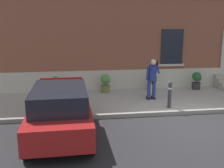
# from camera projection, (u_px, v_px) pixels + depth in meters

# --- Properties ---
(ground_plane) EXTENTS (80.00, 80.00, 0.00)m
(ground_plane) POSITION_uv_depth(u_px,v_px,m) (189.00, 124.00, 8.95)
(ground_plane) COLOR #232326
(sidewalk) EXTENTS (24.00, 3.60, 0.15)m
(sidewalk) POSITION_uv_depth(u_px,v_px,m) (163.00, 99.00, 11.64)
(sidewalk) COLOR #99968E
(sidewalk) RESTS_ON ground
(curb_edge) EXTENTS (24.00, 0.12, 0.15)m
(curb_edge) POSITION_uv_depth(u_px,v_px,m) (179.00, 113.00, 9.84)
(curb_edge) COLOR gray
(curb_edge) RESTS_ON ground
(building_facade) EXTENTS (24.00, 1.52, 7.50)m
(building_facade) POSITION_uv_depth(u_px,v_px,m) (150.00, 15.00, 13.23)
(building_facade) COLOR brown
(building_facade) RESTS_ON ground
(hatchback_car_red) EXTENTS (1.84, 4.09, 1.50)m
(hatchback_car_red) POSITION_uv_depth(u_px,v_px,m) (60.00, 110.00, 7.93)
(hatchback_car_red) COLOR maroon
(hatchback_car_red) RESTS_ON ground
(bollard_near_person) EXTENTS (0.15, 0.15, 1.04)m
(bollard_near_person) POSITION_uv_depth(u_px,v_px,m) (170.00, 94.00, 10.07)
(bollard_near_person) COLOR #333338
(bollard_near_person) RESTS_ON sidewalk
(bollard_far_left) EXTENTS (0.15, 0.15, 1.04)m
(bollard_far_left) POSITION_uv_depth(u_px,v_px,m) (77.00, 97.00, 9.59)
(bollard_far_left) COLOR #333338
(bollard_far_left) RESTS_ON sidewalk
(person_on_phone) EXTENTS (0.51, 0.52, 1.74)m
(person_on_phone) POSITION_uv_depth(u_px,v_px,m) (152.00, 77.00, 11.06)
(person_on_phone) COLOR navy
(person_on_phone) RESTS_ON sidewalk
(planter_terracotta) EXTENTS (0.44, 0.44, 0.86)m
(planter_terracotta) POSITION_uv_depth(u_px,v_px,m) (56.00, 85.00, 11.93)
(planter_terracotta) COLOR #B25B38
(planter_terracotta) RESTS_ON sidewalk
(planter_olive) EXTENTS (0.44, 0.44, 0.86)m
(planter_olive) POSITION_uv_depth(u_px,v_px,m) (106.00, 83.00, 12.39)
(planter_olive) COLOR #606B38
(planter_olive) RESTS_ON sidewalk
(planter_cream) EXTENTS (0.44, 0.44, 0.86)m
(planter_cream) POSITION_uv_depth(u_px,v_px,m) (152.00, 82.00, 12.67)
(planter_cream) COLOR beige
(planter_cream) RESTS_ON sidewalk
(planter_charcoal) EXTENTS (0.44, 0.44, 0.86)m
(planter_charcoal) POSITION_uv_depth(u_px,v_px,m) (197.00, 80.00, 12.98)
(planter_charcoal) COLOR #2D2D30
(planter_charcoal) RESTS_ON sidewalk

